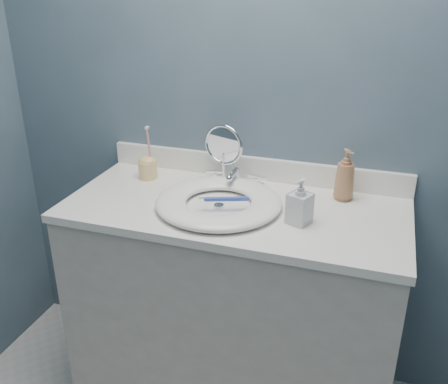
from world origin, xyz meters
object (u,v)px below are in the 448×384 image
at_px(makeup_mirror, 224,152).
at_px(soap_bottle_amber, 345,175).
at_px(soap_bottle_clear, 300,201).
at_px(toothbrush_holder, 148,166).

relative_size(makeup_mirror, soap_bottle_amber, 1.27).
bearing_deg(makeup_mirror, soap_bottle_clear, -24.27).
bearing_deg(toothbrush_holder, makeup_mirror, 7.74).
bearing_deg(soap_bottle_clear, makeup_mirror, 167.93).
distance_m(makeup_mirror, soap_bottle_amber, 0.46).
bearing_deg(toothbrush_holder, soap_bottle_amber, 3.08).
height_order(makeup_mirror, toothbrush_holder, makeup_mirror).
bearing_deg(soap_bottle_clear, toothbrush_holder, -174.09).
bearing_deg(soap_bottle_amber, toothbrush_holder, 145.43).
xyz_separation_m(soap_bottle_amber, toothbrush_holder, (-0.77, -0.04, -0.05)).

